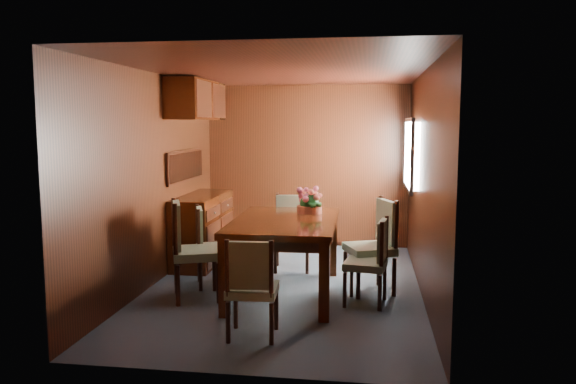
% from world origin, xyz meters
% --- Properties ---
extents(ground, '(4.50, 4.50, 0.00)m').
position_xyz_m(ground, '(0.00, 0.00, 0.00)').
color(ground, '#343E47').
rests_on(ground, ground).
extents(room_shell, '(3.06, 4.52, 2.41)m').
position_xyz_m(room_shell, '(-0.10, 0.33, 1.63)').
color(room_shell, black).
rests_on(room_shell, ground).
extents(sideboard, '(0.48, 1.40, 0.90)m').
position_xyz_m(sideboard, '(-1.25, 1.00, 0.45)').
color(sideboard, black).
rests_on(sideboard, ground).
extents(dining_table, '(1.12, 1.76, 0.82)m').
position_xyz_m(dining_table, '(0.04, -0.24, 0.70)').
color(dining_table, black).
rests_on(dining_table, ground).
extents(chair_left_near, '(0.62, 0.63, 1.05)m').
position_xyz_m(chair_left_near, '(-0.93, -0.56, 0.58)').
color(chair_left_near, black).
rests_on(chair_left_near, ground).
extents(chair_left_far, '(0.53, 0.54, 0.91)m').
position_xyz_m(chair_left_far, '(-0.86, -0.06, 0.51)').
color(chair_left_far, black).
rests_on(chair_left_far, ground).
extents(chair_right_near, '(0.46, 0.48, 0.89)m').
position_xyz_m(chair_right_near, '(0.97, -0.47, 0.49)').
color(chair_right_near, black).
rests_on(chair_right_near, ground).
extents(chair_right_far, '(0.61, 0.63, 1.03)m').
position_xyz_m(chair_right_far, '(1.01, -0.01, 0.57)').
color(chair_right_far, black).
rests_on(chair_right_far, ground).
extents(chair_head, '(0.44, 0.42, 0.89)m').
position_xyz_m(chair_head, '(-0.05, -1.56, 0.49)').
color(chair_head, black).
rests_on(chair_head, ground).
extents(chair_foot, '(0.49, 0.47, 0.95)m').
position_xyz_m(chair_foot, '(-0.03, 0.84, 0.53)').
color(chair_foot, black).
rests_on(chair_foot, ground).
extents(flower_centerpiece, '(0.31, 0.31, 0.31)m').
position_xyz_m(flower_centerpiece, '(0.25, 0.21, 0.96)').
color(flower_centerpiece, '#A64E32').
rests_on(flower_centerpiece, dining_table).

